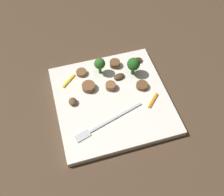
% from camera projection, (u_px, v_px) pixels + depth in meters
% --- Properties ---
extents(ground_plane, '(1.40, 1.40, 0.00)m').
position_uv_depth(ground_plane, '(112.00, 102.00, 0.66)').
color(ground_plane, '#4C3826').
extents(plate, '(0.28, 0.28, 0.02)m').
position_uv_depth(plate, '(112.00, 100.00, 0.66)').
color(plate, white).
rests_on(plate, ground_plane).
extents(fork, '(0.18, 0.06, 0.00)m').
position_uv_depth(fork, '(105.00, 124.00, 0.60)').
color(fork, silver).
rests_on(fork, plate).
extents(broccoli_floret_0, '(0.03, 0.03, 0.05)m').
position_uv_depth(broccoli_floret_0, '(100.00, 64.00, 0.67)').
color(broccoli_floret_0, '#347525').
rests_on(broccoli_floret_0, plate).
extents(broccoli_floret_1, '(0.03, 0.03, 0.05)m').
position_uv_depth(broccoli_floret_1, '(133.00, 65.00, 0.66)').
color(broccoli_floret_1, '#296420').
rests_on(broccoli_floret_1, plate).
extents(sausage_slice_0, '(0.03, 0.03, 0.01)m').
position_uv_depth(sausage_slice_0, '(142.00, 86.00, 0.66)').
color(sausage_slice_0, brown).
rests_on(sausage_slice_0, plate).
extents(sausage_slice_1, '(0.03, 0.03, 0.02)m').
position_uv_depth(sausage_slice_1, '(111.00, 86.00, 0.66)').
color(sausage_slice_1, brown).
rests_on(sausage_slice_1, plate).
extents(sausage_slice_2, '(0.04, 0.04, 0.01)m').
position_uv_depth(sausage_slice_2, '(89.00, 87.00, 0.66)').
color(sausage_slice_2, brown).
rests_on(sausage_slice_2, plate).
extents(sausage_slice_3, '(0.03, 0.03, 0.01)m').
position_uv_depth(sausage_slice_3, '(81.00, 73.00, 0.69)').
color(sausage_slice_3, brown).
rests_on(sausage_slice_3, plate).
extents(sausage_slice_4, '(0.04, 0.04, 0.02)m').
position_uv_depth(sausage_slice_4, '(115.00, 64.00, 0.70)').
color(sausage_slice_4, brown).
rests_on(sausage_slice_4, plate).
extents(mushroom_0, '(0.03, 0.02, 0.01)m').
position_uv_depth(mushroom_0, '(138.00, 60.00, 0.71)').
color(mushroom_0, '#422B19').
rests_on(mushroom_0, plate).
extents(mushroom_1, '(0.02, 0.02, 0.01)m').
position_uv_depth(mushroom_1, '(73.00, 102.00, 0.63)').
color(mushroom_1, brown).
rests_on(mushroom_1, plate).
extents(mushroom_2, '(0.03, 0.03, 0.01)m').
position_uv_depth(mushroom_2, '(119.00, 77.00, 0.68)').
color(mushroom_2, '#4C331E').
rests_on(mushroom_2, plate).
extents(pepper_strip_0, '(0.04, 0.04, 0.00)m').
position_uv_depth(pepper_strip_0, '(69.00, 81.00, 0.68)').
color(pepper_strip_0, yellow).
rests_on(pepper_strip_0, plate).
extents(pepper_strip_1, '(0.04, 0.04, 0.00)m').
position_uv_depth(pepper_strip_1, '(153.00, 100.00, 0.64)').
color(pepper_strip_1, orange).
rests_on(pepper_strip_1, plate).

